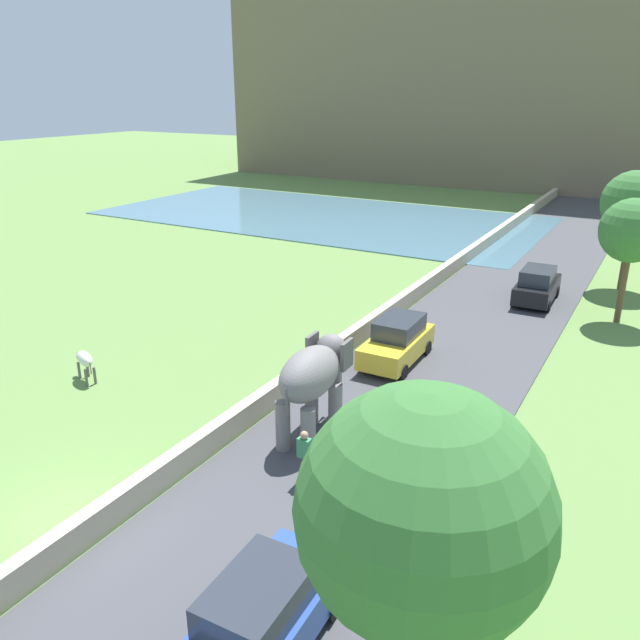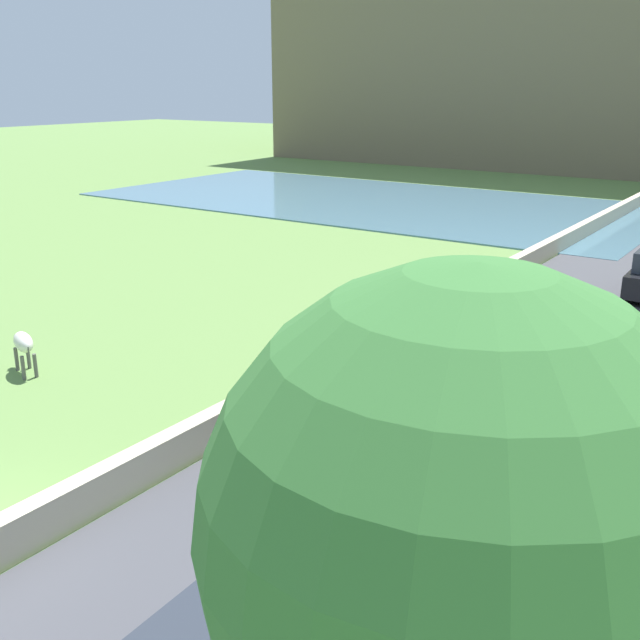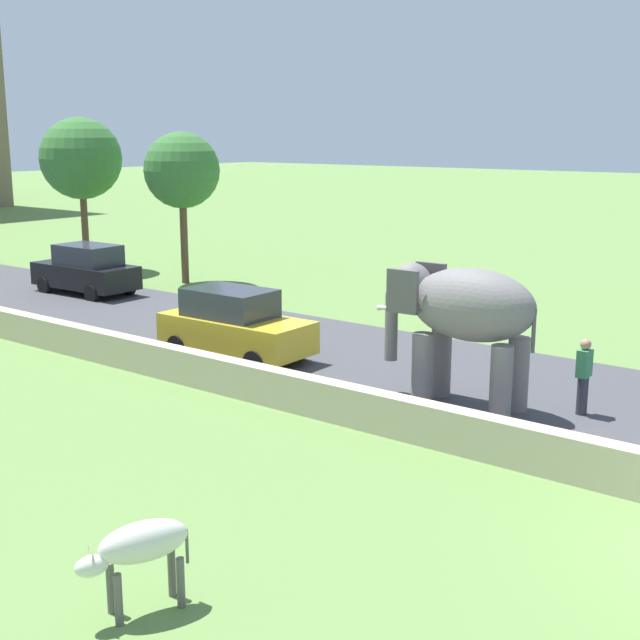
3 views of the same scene
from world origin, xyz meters
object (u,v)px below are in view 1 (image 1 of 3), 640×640
(car_black, at_px, (537,285))
(car_blue, at_px, (263,615))
(car_yellow, at_px, (397,341))
(cow_white, at_px, (85,360))
(elephant, at_px, (313,377))
(person_beside_elephant, at_px, (304,456))

(car_black, height_order, car_blue, same)
(car_yellow, bearing_deg, cow_white, -142.04)
(car_black, xyz_separation_m, car_blue, (0.00, -23.79, 0.00))
(car_yellow, distance_m, cow_white, 11.68)
(car_black, bearing_deg, cow_white, -125.48)
(elephant, bearing_deg, car_yellow, 89.93)
(person_beside_elephant, xyz_separation_m, car_blue, (2.12, -4.98, 0.03))
(cow_white, bearing_deg, elephant, 4.78)
(person_beside_elephant, xyz_separation_m, cow_white, (-10.24, 1.47, -0.04))
(elephant, height_order, car_black, elephant)
(car_yellow, bearing_deg, person_beside_elephant, -83.22)
(person_beside_elephant, distance_m, car_yellow, 8.71)
(person_beside_elephant, height_order, car_yellow, car_yellow)
(car_yellow, xyz_separation_m, car_blue, (3.15, -13.63, 0.00))
(person_beside_elephant, distance_m, cow_white, 10.34)
(elephant, distance_m, car_blue, 7.96)
(car_black, bearing_deg, car_blue, -90.00)
(person_beside_elephant, bearing_deg, car_yellow, 96.78)
(elephant, height_order, car_blue, elephant)
(elephant, relative_size, person_beside_elephant, 2.14)
(car_yellow, xyz_separation_m, car_black, (3.15, 10.16, 0.00))
(person_beside_elephant, distance_m, car_black, 18.93)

